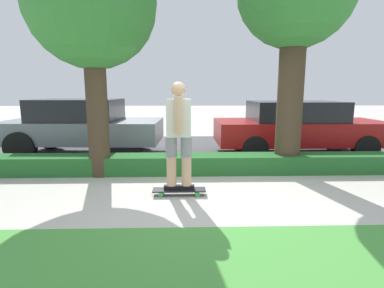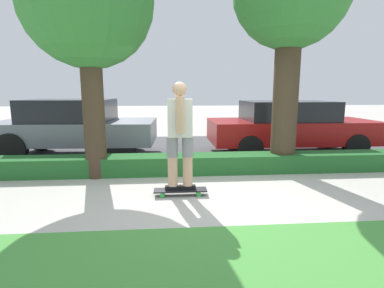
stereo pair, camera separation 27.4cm
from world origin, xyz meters
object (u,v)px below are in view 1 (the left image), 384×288
object	(u,v)px
tree_near	(91,6)
parked_car_front	(82,125)
skateboard	(179,190)
skater_person	(179,133)
parked_car_middle	(297,127)

from	to	relation	value
tree_near	parked_car_front	bearing A→B (deg)	116.12
skateboard	parked_car_front	world-z (taller)	parked_car_front
skater_person	parked_car_front	size ratio (longest dim) A/B	0.42
parked_car_front	tree_near	bearing A→B (deg)	-61.61
parked_car_middle	skateboard	bearing A→B (deg)	-135.03
skater_person	parked_car_front	distance (m)	4.22
parked_car_front	parked_car_middle	distance (m)	5.81
skater_person	parked_car_front	xyz separation A→B (m)	(-2.64, 3.28, -0.24)
parked_car_middle	skater_person	bearing A→B (deg)	-135.03
skater_person	tree_near	size ratio (longest dim) A/B	0.38
skateboard	parked_car_middle	world-z (taller)	parked_car_middle
parked_car_middle	tree_near	bearing A→B (deg)	-158.11
tree_near	parked_car_middle	size ratio (longest dim) A/B	1.03
parked_car_front	parked_car_middle	bearing A→B (deg)	1.42
tree_near	skater_person	bearing A→B (deg)	-37.12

